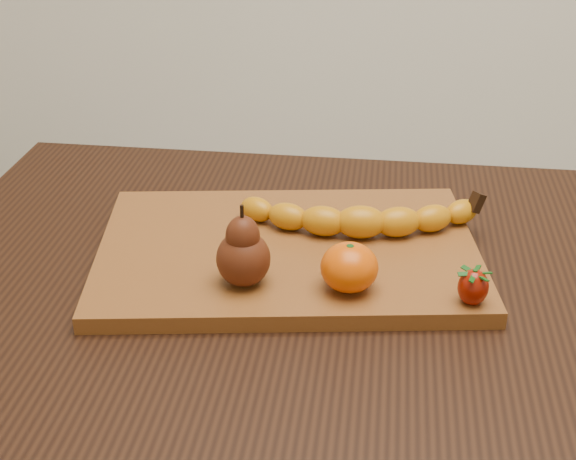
% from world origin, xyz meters
% --- Properties ---
extents(table, '(1.00, 0.70, 0.76)m').
position_xyz_m(table, '(0.00, 0.00, 0.66)').
color(table, black).
rests_on(table, ground).
extents(cutting_board, '(0.49, 0.36, 0.02)m').
position_xyz_m(cutting_board, '(-0.05, 0.04, 0.77)').
color(cutting_board, brown).
rests_on(cutting_board, table).
extents(banana, '(0.26, 0.09, 0.04)m').
position_xyz_m(banana, '(0.03, 0.07, 0.80)').
color(banana, orange).
rests_on(banana, cutting_board).
extents(pear, '(0.07, 0.07, 0.09)m').
position_xyz_m(pear, '(-0.09, -0.05, 0.83)').
color(pear, '#4F1F0C').
rests_on(pear, cutting_board).
extents(mandarin, '(0.08, 0.08, 0.05)m').
position_xyz_m(mandarin, '(0.03, -0.05, 0.81)').
color(mandarin, '#E05002').
rests_on(mandarin, cutting_board).
extents(strawberry, '(0.04, 0.04, 0.04)m').
position_xyz_m(strawberry, '(0.16, -0.06, 0.80)').
color(strawberry, '#871203').
rests_on(strawberry, cutting_board).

